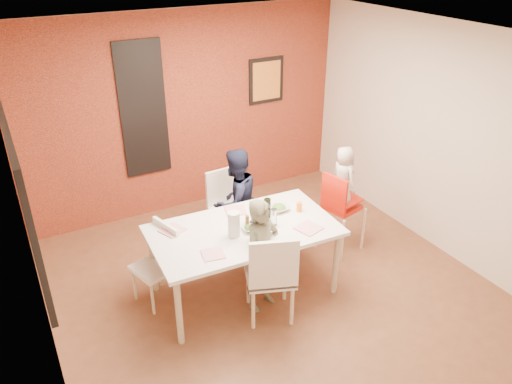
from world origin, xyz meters
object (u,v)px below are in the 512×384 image
child_near (262,256)px  chair_left (160,259)px  toddler (343,177)px  chair_far (227,203)px  dining_table (244,235)px  chair_near (271,274)px  paper_towel_roll (234,224)px  child_far (236,201)px  high_chair (340,205)px  wine_bottle (267,211)px

child_near → chair_left: bearing=124.3°
chair_left → toddler: 2.28m
chair_far → dining_table: bearing=-109.8°
chair_near → child_near: child_near is taller
child_near → toddler: bearing=-0.4°
chair_far → paper_towel_roll: bearing=-115.5°
dining_table → child_near: (0.06, -0.29, -0.11)m
child_near → paper_towel_roll: bearing=113.8°
child_far → paper_towel_roll: child_far is taller
chair_left → toddler: toddler is taller
high_chair → child_far: child_far is taller
chair_near → child_far: bearing=-81.0°
chair_far → toddler: size_ratio=1.26×
chair_near → chair_left: size_ratio=1.17×
high_chair → paper_towel_roll: bearing=85.7°
dining_table → toddler: size_ratio=2.64×
dining_table → chair_left: 0.91m
dining_table → chair_far: (0.30, 1.04, -0.20)m
dining_table → chair_left: size_ratio=2.25×
chair_left → wine_bottle: size_ratio=3.17×
child_far → chair_near: bearing=60.5°
chair_far → child_far: bearing=-92.6°
child_far → wine_bottle: child_far is taller
child_far → toddler: size_ratio=1.77×
high_chair → toddler: size_ratio=1.40×
child_near → child_far: child_far is taller
wine_bottle → chair_left: bearing=162.9°
chair_far → child_near: bearing=-104.0°
chair_near → chair_far: bearing=-79.0°
chair_near → chair_left: (-0.84, 0.87, -0.08)m
chair_near → paper_towel_roll: (-0.17, 0.46, 0.36)m
paper_towel_roll → child_far: bearing=62.9°
chair_left → wine_bottle: wine_bottle is taller
chair_near → chair_far: size_ratio=1.09×
dining_table → child_near: child_near is taller
chair_near → high_chair: (1.35, 0.71, 0.06)m
chair_far → wine_bottle: wine_bottle is taller
toddler → dining_table: bearing=95.9°
dining_table → paper_towel_roll: size_ratio=7.25×
child_near → wine_bottle: 0.48m
chair_near → high_chair: bearing=-131.5°
chair_far → child_near: 1.35m
high_chair → paper_towel_roll: 1.57m
dining_table → chair_left: chair_left is taller
chair_far → high_chair: (1.08, -0.86, 0.10)m
wine_bottle → toddler: bearing=9.4°
chair_near → toddler: (1.38, 0.72, 0.42)m
toddler → high_chair: bearing=111.1°
chair_far → paper_towel_roll: (-0.44, -1.12, 0.41)m
chair_far → chair_left: bearing=-151.6°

